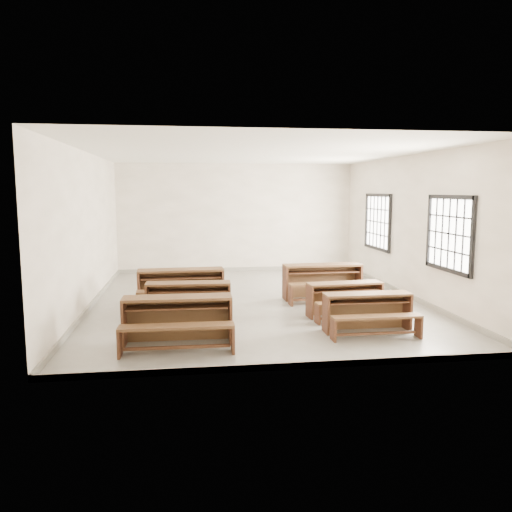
{
  "coord_description": "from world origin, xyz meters",
  "views": [
    {
      "loc": [
        -1.48,
        -10.62,
        2.42
      ],
      "look_at": [
        0.0,
        0.0,
        1.0
      ],
      "focal_mm": 35.0,
      "sensor_mm": 36.0,
      "label": 1
    }
  ],
  "objects": [
    {
      "name": "room",
      "position": [
        0.09,
        0.0,
        2.14
      ],
      "size": [
        8.5,
        8.5,
        3.2
      ],
      "color": "gray",
      "rests_on": "ground"
    },
    {
      "name": "desk_set_2",
      "position": [
        -1.61,
        -0.35,
        0.46
      ],
      "size": [
        1.8,
        0.98,
        0.79
      ],
      "rotation": [
        0.0,
        0.0,
        0.04
      ],
      "color": "brown",
      "rests_on": "ground"
    },
    {
      "name": "desk_set_5",
      "position": [
        1.51,
        -0.0,
        0.46
      ],
      "size": [
        1.77,
        0.95,
        0.78
      ],
      "rotation": [
        0.0,
        0.0,
        0.02
      ],
      "color": "brown",
      "rests_on": "ground"
    },
    {
      "name": "desk_set_1",
      "position": [
        -1.47,
        -1.41,
        0.41
      ],
      "size": [
        1.61,
        0.89,
        0.71
      ],
      "rotation": [
        0.0,
        0.0,
        -0.05
      ],
      "color": "brown",
      "rests_on": "ground"
    },
    {
      "name": "desk_set_3",
      "position": [
        1.56,
        -2.65,
        0.39
      ],
      "size": [
        1.5,
        0.78,
        0.67
      ],
      "rotation": [
        0.0,
        0.0,
        -0.01
      ],
      "color": "brown",
      "rests_on": "ground"
    },
    {
      "name": "desk_set_0",
      "position": [
        -1.65,
        -2.92,
        0.45
      ],
      "size": [
        1.71,
        0.91,
        0.77
      ],
      "rotation": [
        0.0,
        0.0,
        -0.01
      ],
      "color": "brown",
      "rests_on": "ground"
    },
    {
      "name": "desk_set_4",
      "position": [
        1.52,
        -1.55,
        0.38
      ],
      "size": [
        1.52,
        0.88,
        0.66
      ],
      "rotation": [
        0.0,
        0.0,
        0.09
      ],
      "color": "brown",
      "rests_on": "ground"
    }
  ]
}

